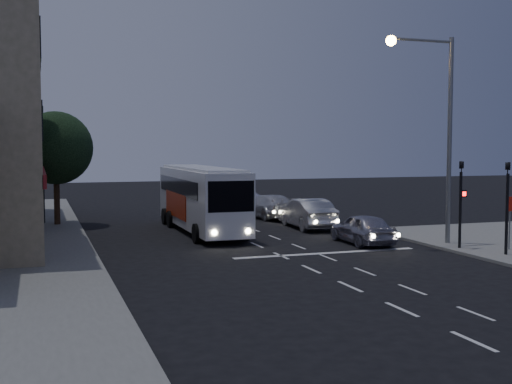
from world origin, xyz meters
name	(u,v)px	position (x,y,z in m)	size (l,w,h in m)	color
ground	(300,265)	(0.00, 0.00, 0.00)	(120.00, 120.00, 0.00)	black
road_markings	(298,249)	(1.29, 3.31, 0.00)	(8.00, 30.55, 0.01)	silver
tour_bus	(201,197)	(-1.25, 10.21, 1.81)	(2.59, 10.92, 3.34)	silver
car_suv	(362,229)	(4.62, 3.80, 0.69)	(1.64, 4.08, 1.39)	#9796A7
car_sedan_a	(307,213)	(4.49, 9.77, 0.81)	(1.70, 4.89, 1.61)	silver
car_sedan_b	(268,206)	(4.19, 15.04, 0.73)	(2.05, 5.04, 1.46)	silver
car_sedan_c	(241,199)	(4.19, 20.61, 0.73)	(2.44, 5.28, 1.47)	silver
car_extra	(221,193)	(4.25, 25.93, 0.80)	(1.70, 4.87, 1.60)	gray
traffic_signal_main	(461,193)	(7.60, 0.78, 2.42)	(0.25, 0.35, 4.10)	black
traffic_signal_side	(507,196)	(8.30, -1.20, 2.42)	(0.18, 0.15, 4.10)	black
regulatory_sign	(510,214)	(9.30, -0.24, 1.60)	(0.45, 0.12, 2.20)	slate
streetlight	(437,115)	(7.34, 2.20, 5.73)	(3.32, 0.44, 9.00)	slate
street_tree	(56,145)	(-8.21, 15.02, 4.50)	(4.00, 4.00, 6.20)	black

